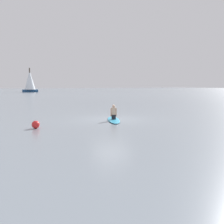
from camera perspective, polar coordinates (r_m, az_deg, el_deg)
name	(u,v)px	position (r m, az deg, el deg)	size (l,w,h in m)	color
ground_plane	(111,119)	(16.35, -0.22, -1.67)	(400.00, 400.00, 0.00)	gray
surfboard	(114,120)	(15.77, 0.37, -1.80)	(3.31, 0.72, 0.09)	#339EC6
person_paddler	(114,113)	(15.71, 0.37, -0.14)	(0.38, 0.39, 0.92)	black
sailboat_near_left	(30,81)	(87.29, -18.31, 6.78)	(3.94, 5.12, 8.00)	navy
buoy_marker	(36,125)	(13.40, -17.09, -2.78)	(0.41, 0.41, 0.41)	red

